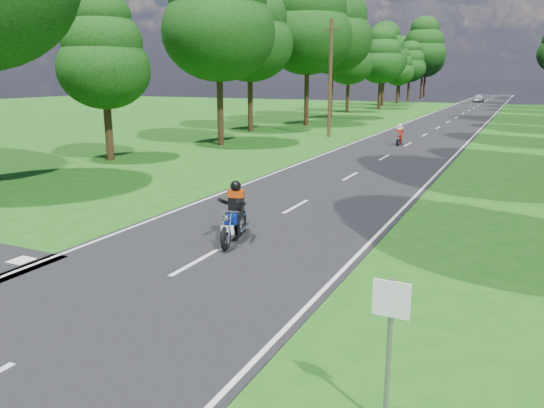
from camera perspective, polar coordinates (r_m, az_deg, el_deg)
The scene contains 9 objects.
ground at distance 11.21m, azimuth -13.98°, elevation -9.34°, with size 160.00×160.00×0.00m, color #195413.
main_road at distance 58.40m, azimuth 19.21°, elevation 8.78°, with size 7.00×140.00×0.02m, color black.
road_markings at distance 56.56m, azimuth 18.84°, elevation 8.68°, with size 7.40×140.00×0.01m.
treeline at distance 68.23m, azimuth 22.08°, elevation 16.11°, with size 40.00×115.35×14.78m.
telegraph_pole at distance 38.05m, azimuth 6.28°, elevation 13.31°, with size 1.20×0.26×8.00m.
road_sign at distance 6.67m, azimuth 12.56°, elevation -13.11°, with size 0.45×0.07×2.00m.
rider_near_blue at distance 13.93m, azimuth -4.12°, elevation -0.84°, with size 0.64×1.92×1.60m, color navy, non-canonical shape.
rider_far_red at distance 34.35m, azimuth 13.55°, elevation 7.30°, with size 0.53×1.59×1.33m, color #AD150D, non-canonical shape.
distant_car at distance 92.50m, azimuth 21.36°, elevation 10.57°, with size 1.51×3.74×1.27m, color silver.
Camera 1 is at (6.74, -7.85, 4.32)m, focal length 35.00 mm.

